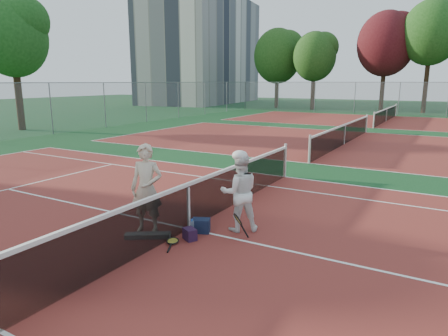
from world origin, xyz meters
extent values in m
plane|color=#103B1A|center=(0.00, 0.00, 0.00)|extent=(130.00, 130.00, 0.00)
cube|color=maroon|center=(0.00, 0.00, 0.00)|extent=(23.77, 10.97, 0.01)
cube|color=maroon|center=(0.00, 13.50, 0.00)|extent=(23.77, 10.97, 0.01)
cube|color=maroon|center=(0.00, 27.00, 0.00)|extent=(23.77, 10.97, 0.01)
cube|color=beige|center=(-28.00, 44.00, 7.50)|extent=(12.96, 23.18, 15.00)
imported|color=beige|center=(-0.67, -0.52, 0.92)|extent=(0.78, 0.63, 1.85)
imported|color=white|center=(0.95, 0.50, 0.82)|extent=(1.01, 0.98, 1.64)
cube|color=black|center=(0.32, -0.03, 0.15)|extent=(0.44, 0.38, 0.29)
cube|color=black|center=(0.35, -0.47, 0.12)|extent=(0.35, 0.31, 0.23)
cube|color=#68625E|center=(-0.44, -0.81, 0.05)|extent=(0.88, 0.67, 0.10)
cylinder|color=silver|center=(0.24, -0.24, 0.15)|extent=(0.09, 0.09, 0.30)
cylinder|color=#382314|center=(-13.96, 38.19, 2.38)|extent=(0.44, 0.44, 4.76)
ellipsoid|color=#1B4112|center=(-13.96, 38.19, 5.94)|extent=(5.49, 5.49, 6.31)
cylinder|color=#382314|center=(-9.19, 37.03, 2.28)|extent=(0.44, 0.44, 4.56)
ellipsoid|color=#1B4212|center=(-9.19, 37.03, 5.70)|extent=(4.60, 4.60, 5.29)
cylinder|color=#382314|center=(-2.16, 38.12, 2.72)|extent=(0.44, 0.44, 5.44)
ellipsoid|color=#420E13|center=(-2.16, 38.12, 6.80)|extent=(5.67, 5.67, 6.52)
cylinder|color=#382314|center=(1.87, 37.73, 3.05)|extent=(0.44, 0.44, 6.10)
ellipsoid|color=#194714|center=(1.87, 37.73, 7.62)|extent=(5.37, 5.37, 6.17)
cylinder|color=#382314|center=(-19.55, 9.23, 2.29)|extent=(0.44, 0.44, 4.58)
ellipsoid|color=#164814|center=(-19.55, 9.23, 5.72)|extent=(4.21, 4.21, 4.84)
camera|label=1|loc=(4.65, -6.57, 3.08)|focal=32.00mm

